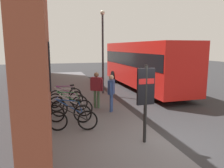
{
  "coord_description": "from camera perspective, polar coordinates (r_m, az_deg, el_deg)",
  "views": [
    {
      "loc": [
        -5.64,
        3.44,
        3.04
      ],
      "look_at": [
        2.59,
        1.11,
        1.57
      ],
      "focal_mm": 34.85,
      "sensor_mm": 36.0,
      "label": 1
    }
  ],
  "objects": [
    {
      "name": "sidewalk_pavement",
      "position": [
        14.06,
        -8.54,
        -2.62
      ],
      "size": [
        24.0,
        3.5,
        0.12
      ],
      "primitive_type": "cube",
      "color": "slate",
      "rests_on": "ground"
    },
    {
      "name": "bicycle_leaning_wall",
      "position": [
        8.66,
        -11.12,
        -7.43
      ],
      "size": [
        0.68,
        1.7,
        0.97
      ],
      "color": "black",
      "rests_on": "sidewalk_pavement"
    },
    {
      "name": "street_lamp",
      "position": [
        13.56,
        -2.44,
        10.15
      ],
      "size": [
        0.28,
        0.28,
        5.09
      ],
      "color": "#333338",
      "rests_on": "sidewalk_pavement"
    },
    {
      "name": "city_bus",
      "position": [
        15.95,
        8.11,
        5.6
      ],
      "size": [
        10.53,
        2.74,
        3.35
      ],
      "color": "red",
      "rests_on": "ground"
    },
    {
      "name": "ground",
      "position": [
        12.82,
        4.96,
        -4.03
      ],
      "size": [
        60.0,
        60.0,
        0.0
      ],
      "primitive_type": "plane",
      "color": "#2D2D30"
    },
    {
      "name": "bicycle_beside_lamp",
      "position": [
        10.96,
        -11.99,
        -3.84
      ],
      "size": [
        0.52,
        1.75,
        0.97
      ],
      "color": "black",
      "rests_on": "sidewalk_pavement"
    },
    {
      "name": "pedestrian_by_facade",
      "position": [
        10.41,
        -4.08,
        -0.6
      ],
      "size": [
        0.49,
        0.56,
        1.73
      ],
      "color": "#4C724C",
      "rests_on": "sidewalk_pavement"
    },
    {
      "name": "bicycle_under_window",
      "position": [
        10.16,
        -11.33,
        -4.88
      ],
      "size": [
        0.48,
        1.77,
        0.97
      ],
      "color": "black",
      "rests_on": "sidewalk_pavement"
    },
    {
      "name": "bicycle_nearest_sign",
      "position": [
        7.84,
        -10.23,
        -9.24
      ],
      "size": [
        0.57,
        1.74,
        0.97
      ],
      "color": "black",
      "rests_on": "sidewalk_pavement"
    },
    {
      "name": "station_facade",
      "position": [
        14.67,
        -17.64,
        13.33
      ],
      "size": [
        22.0,
        0.65,
        8.16
      ],
      "color": "brown",
      "rests_on": "ground"
    },
    {
      "name": "bicycle_by_door",
      "position": [
        9.36,
        -10.47,
        -6.11
      ],
      "size": [
        0.54,
        1.75,
        0.97
      ],
      "color": "black",
      "rests_on": "sidewalk_pavement"
    },
    {
      "name": "pedestrian_crossing_street",
      "position": [
        9.78,
        -0.17,
        -1.41
      ],
      "size": [
        0.59,
        0.43,
        1.69
      ],
      "color": "#334C8C",
      "rests_on": "sidewalk_pavement"
    },
    {
      "name": "bicycle_far_end",
      "position": [
        11.76,
        -12.06,
        -2.91
      ],
      "size": [
        0.61,
        1.73,
        0.97
      ],
      "color": "black",
      "rests_on": "sidewalk_pavement"
    },
    {
      "name": "transit_info_sign",
      "position": [
        6.56,
        8.83,
        -1.98
      ],
      "size": [
        0.1,
        0.55,
        2.4
      ],
      "color": "black",
      "rests_on": "sidewalk_pavement"
    }
  ]
}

